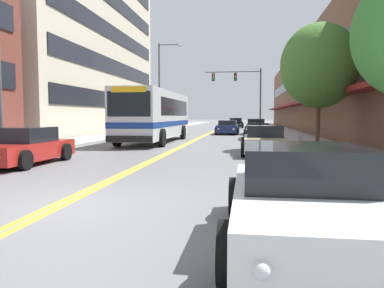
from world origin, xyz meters
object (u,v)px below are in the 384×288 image
Objects in this scene: street_tree_right_mid at (319,66)px; car_charcoal_parked_right_far at (258,131)px; car_silver_parked_left_near at (173,125)px; car_red_parked_left_mid at (21,147)px; city_bus at (156,114)px; traffic_signal_mast at (242,86)px; fire_hydrant at (301,142)px; car_navy_moving_third at (227,128)px; car_black_moving_lead at (236,123)px; car_beige_parked_right_mid at (264,141)px; street_lamp_left_far at (162,80)px; car_white_parked_right_foreground at (304,200)px; street_lamp_left_near at (4,20)px; car_champagne_moving_second at (236,122)px; car_dark_grey_parked_right_end at (256,127)px.

car_charcoal_parked_right_far is at bearing 107.77° from street_tree_right_mid.
car_silver_parked_left_near is 0.97× the size of car_red_parked_left_mid.
traffic_signal_mast reaches higher than city_bus.
car_navy_moving_third is at bearing 103.21° from fire_hydrant.
car_black_moving_lead is at bearing 95.04° from car_charcoal_parked_right_far.
street_lamp_left_far is (-9.32, 20.84, 4.71)m from car_beige_parked_right_mid.
car_black_moving_lead is (-2.16, 48.22, 0.04)m from car_white_parked_right_foreground.
street_lamp_left_near is (-8.05, -33.00, -0.11)m from traffic_signal_mast.
traffic_signal_mast is at bearing 83.72° from car_navy_moving_third.
car_white_parked_right_foreground is 0.96× the size of car_black_moving_lead.
street_lamp_left_near is (-9.30, 7.47, 4.49)m from car_white_parked_right_foreground.
car_red_parked_left_mid is (-2.01, -11.69, -1.21)m from city_bus.
car_navy_moving_third is 0.56× the size of street_lamp_left_near.
city_bus reaches higher than car_navy_moving_third.
car_white_parked_right_foreground is at bearing -70.77° from city_bus.
car_white_parked_right_foreground is 11.86m from car_beige_parked_right_mid.
fire_hydrant is at bearing -38.79° from city_bus.
city_bus is 2.62× the size of car_white_parked_right_foreground.
car_beige_parked_right_mid is at bearing 29.07° from car_red_parked_left_mid.
car_charcoal_parked_right_far is 0.96× the size of car_navy_moving_third.
street_lamp_left_near is (-2.75, -11.29, 3.28)m from city_bus.
car_champagne_moving_second is (-2.60, 38.33, 0.01)m from car_charcoal_parked_right_far.
car_beige_parked_right_mid is 5.08m from street_tree_right_mid.
car_champagne_moving_second is 48.93m from fire_hydrant.
car_navy_moving_third is at bearing -89.90° from car_champagne_moving_second.
car_black_moving_lead reaches higher than car_white_parked_right_foreground.
car_navy_moving_third is at bearing 108.69° from street_tree_right_mid.
street_lamp_left_far reaches higher than street_tree_right_mid.
car_beige_parked_right_mid is 49.12m from car_champagne_moving_second.
car_charcoal_parked_right_far is at bearing 98.55° from fire_hydrant.
car_silver_parked_left_near is at bearing 114.25° from fire_hydrant.
street_lamp_left_far is at bearing 91.58° from car_red_parked_left_mid.
car_red_parked_left_mid is 34.50m from traffic_signal_mast.
street_lamp_left_far is 11.96× the size of fire_hydrant.
car_champagne_moving_second is 6.24× the size of fire_hydrant.
street_lamp_left_near is 25.23m from street_lamp_left_far.
car_black_moving_lead is 0.74× the size of street_tree_right_mid.
car_red_parked_left_mid is at bearing -110.95° from car_dark_grey_parked_right_end.
car_red_parked_left_mid is 54.18m from car_champagne_moving_second.
car_dark_grey_parked_right_end is (0.08, 17.92, 0.06)m from car_beige_parked_right_mid.
car_black_moving_lead is 41.61m from street_lamp_left_near.
city_bus is 2.54× the size of car_red_parked_left_mid.
street_lamp_left_near is at bearing -112.94° from car_dark_grey_parked_right_end.
city_bus is at bearing -78.98° from street_lamp_left_far.
car_black_moving_lead is at bearing 81.52° from city_bus.
car_dark_grey_parked_right_end is 17.68m from fire_hydrant.
street_lamp_left_near is (-9.36, -4.39, 4.50)m from car_beige_parked_right_mid.
car_white_parked_right_foreground is at bearing -38.78° from street_lamp_left_near.
car_silver_parked_left_near is at bearing 149.70° from car_dark_grey_parked_right_end.
car_navy_moving_third is 23.67m from street_lamp_left_near.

